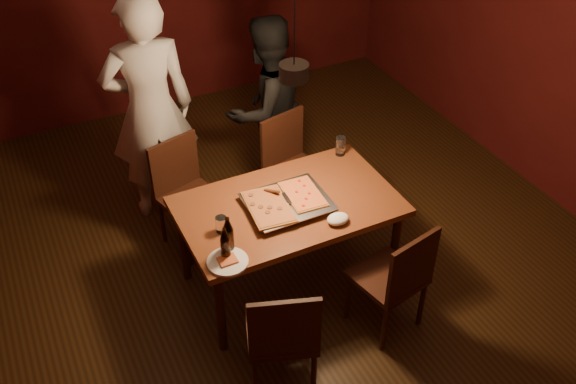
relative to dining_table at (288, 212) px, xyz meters
name	(u,v)px	position (x,y,z in m)	size (l,w,h in m)	color
room_shell	(294,123)	(0.03, -0.02, 0.72)	(6.00, 6.00, 6.00)	#39230F
dining_table	(288,212)	(0.00, 0.00, 0.00)	(1.50, 0.90, 0.75)	brown
chair_far_left	(184,184)	(-0.50, 0.80, -0.14)	(0.52, 0.52, 0.49)	#38190F
chair_far_right	(290,158)	(0.40, 0.76, -0.14)	(0.50, 0.50, 0.49)	#38190F
chair_near_left	(283,330)	(-0.44, -0.82, -0.14)	(0.54, 0.54, 0.49)	#38190F
chair_near_right	(398,273)	(0.44, -0.73, -0.14)	(0.50, 0.50, 0.49)	#38190F
pizza_tray	(288,204)	(-0.02, -0.03, 0.10)	(0.55, 0.45, 0.05)	silver
pizza_meat	(269,206)	(-0.16, -0.03, 0.13)	(0.27, 0.42, 0.02)	maroon
pizza_cheese	(303,194)	(0.11, -0.01, 0.13)	(0.23, 0.37, 0.02)	gold
spatula	(287,198)	(-0.01, -0.01, 0.14)	(0.09, 0.24, 0.04)	silver
beer_bottle_a	(225,243)	(-0.58, -0.31, 0.19)	(0.06, 0.06, 0.24)	black
beer_bottle_b	(228,234)	(-0.53, -0.25, 0.20)	(0.07, 0.07, 0.26)	black
water_glass_left	(221,224)	(-0.51, -0.07, 0.13)	(0.07, 0.07, 0.12)	silver
water_glass_right	(341,146)	(0.62, 0.36, 0.15)	(0.07, 0.07, 0.15)	silver
plate_slice	(228,261)	(-0.59, -0.36, 0.08)	(0.26, 0.26, 0.03)	white
napkin	(338,219)	(0.21, -0.33, 0.11)	(0.15, 0.12, 0.06)	white
diner_white	(150,110)	(-0.56, 1.28, 0.28)	(0.70, 0.46, 1.92)	silver
diner_dark	(266,108)	(0.37, 1.16, 0.12)	(0.77, 0.60, 1.59)	black
pendant_lamp	(294,70)	(0.03, -0.02, 1.08)	(0.18, 0.18, 1.10)	black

